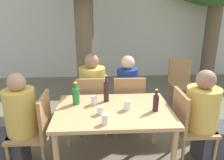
% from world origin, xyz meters
% --- Properties ---
extents(cafe_building_wall, '(10.00, 0.08, 2.80)m').
position_xyz_m(cafe_building_wall, '(0.00, 3.70, 1.40)').
color(cafe_building_wall, silver).
rests_on(cafe_building_wall, ground_plane).
extents(dining_table_front, '(1.31, 0.91, 0.73)m').
position_xyz_m(dining_table_front, '(0.00, 0.00, 0.65)').
color(dining_table_front, tan).
rests_on(dining_table_front, ground_plane).
extents(patio_chair_0, '(0.44, 0.44, 0.92)m').
position_xyz_m(patio_chair_0, '(-0.89, 0.00, 0.52)').
color(patio_chair_0, '#A87A4C').
rests_on(patio_chair_0, ground_plane).
extents(patio_chair_1, '(0.44, 0.44, 0.92)m').
position_xyz_m(patio_chair_1, '(0.89, 0.00, 0.52)').
color(patio_chair_1, '#A87A4C').
rests_on(patio_chair_1, ground_plane).
extents(patio_chair_2, '(0.44, 0.44, 0.92)m').
position_xyz_m(patio_chair_2, '(-0.26, 0.69, 0.52)').
color(patio_chair_2, '#A87A4C').
rests_on(patio_chair_2, ground_plane).
extents(patio_chair_3, '(0.44, 0.44, 0.92)m').
position_xyz_m(patio_chair_3, '(0.26, 0.69, 0.52)').
color(patio_chair_3, '#A87A4C').
rests_on(patio_chair_3, ground_plane).
extents(patio_chair_4, '(0.44, 0.44, 0.92)m').
position_xyz_m(patio_chair_4, '(1.41, 1.65, 0.52)').
color(patio_chair_4, '#A87A4C').
rests_on(patio_chair_4, ground_plane).
extents(person_seated_0, '(0.57, 0.34, 1.18)m').
position_xyz_m(person_seated_0, '(-1.13, -0.00, 0.52)').
color(person_seated_0, '#383842').
rests_on(person_seated_0, ground_plane).
extents(person_seated_1, '(0.59, 0.38, 1.18)m').
position_xyz_m(person_seated_1, '(1.12, -0.00, 0.53)').
color(person_seated_1, '#383842').
rests_on(person_seated_1, ground_plane).
extents(person_seated_2, '(0.38, 0.59, 1.21)m').
position_xyz_m(person_seated_2, '(-0.26, 0.92, 0.55)').
color(person_seated_2, '#383842').
rests_on(person_seated_2, ground_plane).
extents(person_seated_3, '(0.32, 0.56, 1.18)m').
position_xyz_m(person_seated_3, '(0.26, 0.93, 0.52)').
color(person_seated_3, '#383842').
rests_on(person_seated_3, ground_plane).
extents(green_bottle_0, '(0.08, 0.08, 0.27)m').
position_xyz_m(green_bottle_0, '(-0.44, 0.16, 0.84)').
color(green_bottle_0, '#287A38').
rests_on(green_bottle_0, dining_table_front).
extents(wine_bottle_1, '(0.07, 0.07, 0.34)m').
position_xyz_m(wine_bottle_1, '(-0.07, 0.23, 0.86)').
color(wine_bottle_1, '#331923').
rests_on(wine_bottle_1, dining_table_front).
extents(wine_bottle_2, '(0.06, 0.06, 0.26)m').
position_xyz_m(wine_bottle_2, '(0.46, -0.07, 0.83)').
color(wine_bottle_2, '#331923').
rests_on(wine_bottle_2, dining_table_front).
extents(drinking_glass_0, '(0.08, 0.08, 0.11)m').
position_xyz_m(drinking_glass_0, '(0.15, -0.03, 0.79)').
color(drinking_glass_0, white).
rests_on(drinking_glass_0, dining_table_front).
extents(drinking_glass_1, '(0.08, 0.08, 0.09)m').
position_xyz_m(drinking_glass_1, '(-0.15, -0.12, 0.78)').
color(drinking_glass_1, silver).
rests_on(drinking_glass_1, dining_table_front).
extents(drinking_glass_2, '(0.08, 0.08, 0.11)m').
position_xyz_m(drinking_glass_2, '(-0.22, 0.14, 0.79)').
color(drinking_glass_2, silver).
rests_on(drinking_glass_2, dining_table_front).
extents(drinking_glass_3, '(0.07, 0.07, 0.10)m').
position_xyz_m(drinking_glass_3, '(-0.11, -0.33, 0.78)').
color(drinking_glass_3, silver).
rests_on(drinking_glass_3, dining_table_front).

